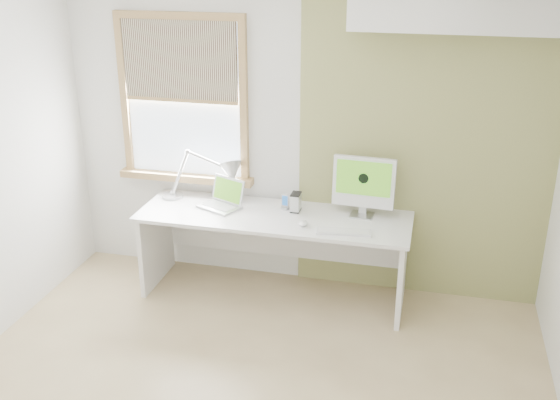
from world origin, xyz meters
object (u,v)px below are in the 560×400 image
(imac, at_px, (364,183))
(desk, at_px, (276,234))
(external_drive, at_px, (296,202))
(desk_lamp, at_px, (220,175))
(laptop, at_px, (223,200))

(imac, bearing_deg, desk, -171.21)
(external_drive, distance_m, imac, 0.58)
(desk_lamp, bearing_deg, external_drive, -7.35)
(desk_lamp, distance_m, laptop, 0.22)
(external_drive, bearing_deg, desk, -157.68)
(desk, distance_m, desk_lamp, 0.68)
(desk_lamp, xyz_separation_m, laptop, (0.06, -0.13, -0.17))
(desk, relative_size, imac, 4.42)
(desk, relative_size, external_drive, 14.30)
(external_drive, xyz_separation_m, imac, (0.54, 0.04, 0.20))
(desk_lamp, relative_size, external_drive, 5.09)
(desk, xyz_separation_m, external_drive, (0.15, 0.06, 0.27))
(laptop, height_order, imac, imac)
(desk_lamp, distance_m, external_drive, 0.69)
(imac, bearing_deg, desk_lamp, 177.99)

